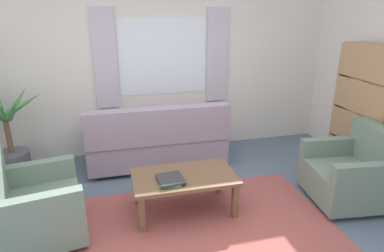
{
  "coord_description": "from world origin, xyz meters",
  "views": [
    {
      "loc": [
        -0.8,
        -2.72,
        2.11
      ],
      "look_at": [
        0.07,
        0.7,
        0.87
      ],
      "focal_mm": 31.01,
      "sensor_mm": 36.0,
      "label": 1
    }
  ],
  "objects": [
    {
      "name": "bookshelf",
      "position": [
        2.35,
        0.67,
        0.89
      ],
      "size": [
        0.3,
        0.94,
        1.72
      ],
      "rotation": [
        0.0,
        0.0,
        1.57
      ],
      "color": "#A87F56",
      "rests_on": "ground_plane"
    },
    {
      "name": "coffee_table",
      "position": [
        -0.1,
        0.37,
        0.38
      ],
      "size": [
        1.1,
        0.64,
        0.44
      ],
      "color": "brown",
      "rests_on": "ground_plane"
    },
    {
      "name": "area_rug",
      "position": [
        0.0,
        0.0,
        0.01
      ],
      "size": [
        2.69,
        1.78,
        0.01
      ],
      "primitive_type": "cube",
      "color": "#9E4C47",
      "rests_on": "ground_plane"
    },
    {
      "name": "ground_plane",
      "position": [
        0.0,
        0.0,
        0.0
      ],
      "size": [
        6.24,
        6.24,
        0.0
      ],
      "primitive_type": "plane",
      "color": "slate"
    },
    {
      "name": "armchair_left",
      "position": [
        -1.62,
        0.27,
        0.35
      ],
      "size": [
        0.96,
        0.97,
        0.88
      ],
      "rotation": [
        0.0,
        0.0,
        1.75
      ],
      "color": "slate",
      "rests_on": "ground_plane"
    },
    {
      "name": "book_stack_on_table",
      "position": [
        -0.27,
        0.28,
        0.46
      ],
      "size": [
        0.28,
        0.33,
        0.04
      ],
      "color": "#387F4C",
      "rests_on": "coffee_table"
    },
    {
      "name": "couch",
      "position": [
        -0.21,
        1.6,
        0.37
      ],
      "size": [
        1.9,
        0.82,
        0.92
      ],
      "rotation": [
        0.0,
        0.0,
        3.14
      ],
      "color": "#998499",
      "rests_on": "ground_plane"
    },
    {
      "name": "window_with_curtains",
      "position": [
        0.0,
        2.18,
        1.45
      ],
      "size": [
        1.98,
        0.07,
        1.4
      ],
      "color": "white"
    },
    {
      "name": "wall_back",
      "position": [
        0.0,
        2.26,
        1.3
      ],
      "size": [
        5.32,
        0.12,
        2.6
      ],
      "primitive_type": "cube",
      "color": "silver",
      "rests_on": "ground_plane"
    },
    {
      "name": "potted_plant",
      "position": [
        -2.13,
        1.74,
        0.48
      ],
      "size": [
        1.09,
        0.98,
        1.24
      ],
      "color": "#56565B",
      "rests_on": "ground_plane"
    },
    {
      "name": "armchair_right",
      "position": [
        1.81,
        0.12,
        0.35
      ],
      "size": [
        0.91,
        0.93,
        0.88
      ],
      "rotation": [
        0.0,
        0.0,
        -1.69
      ],
      "color": "slate",
      "rests_on": "ground_plane"
    }
  ]
}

